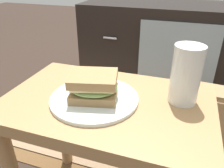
{
  "coord_description": "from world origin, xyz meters",
  "views": [
    {
      "loc": [
        0.18,
        -0.48,
        0.78
      ],
      "look_at": [
        0.01,
        0.0,
        0.51
      ],
      "focal_mm": 35.96,
      "sensor_mm": 36.0,
      "label": 1
    }
  ],
  "objects_px": {
    "tv_cabinet": "(160,50)",
    "paper_bag": "(202,120)",
    "plate": "(94,98)",
    "beer_glass": "(186,76)",
    "sandwich_front": "(94,86)"
  },
  "relations": [
    {
      "from": "plate",
      "to": "paper_bag",
      "type": "relative_size",
      "value": 0.74
    },
    {
      "from": "beer_glass",
      "to": "plate",
      "type": "bearing_deg",
      "value": -162.05
    },
    {
      "from": "sandwich_front",
      "to": "beer_glass",
      "type": "distance_m",
      "value": 0.23
    },
    {
      "from": "plate",
      "to": "beer_glass",
      "type": "distance_m",
      "value": 0.24
    },
    {
      "from": "tv_cabinet",
      "to": "plate",
      "type": "height_order",
      "value": "tv_cabinet"
    },
    {
      "from": "sandwich_front",
      "to": "beer_glass",
      "type": "bearing_deg",
      "value": 17.95
    },
    {
      "from": "beer_glass",
      "to": "paper_bag",
      "type": "xyz_separation_m",
      "value": [
        0.11,
        0.37,
        -0.38
      ]
    },
    {
      "from": "sandwich_front",
      "to": "paper_bag",
      "type": "xyz_separation_m",
      "value": [
        0.33,
        0.44,
        -0.35
      ]
    },
    {
      "from": "sandwich_front",
      "to": "paper_bag",
      "type": "relative_size",
      "value": 0.47
    },
    {
      "from": "beer_glass",
      "to": "paper_bag",
      "type": "distance_m",
      "value": 0.54
    },
    {
      "from": "sandwich_front",
      "to": "beer_glass",
      "type": "xyz_separation_m",
      "value": [
        0.22,
        0.07,
        0.03
      ]
    },
    {
      "from": "plate",
      "to": "sandwich_front",
      "type": "height_order",
      "value": "sandwich_front"
    },
    {
      "from": "tv_cabinet",
      "to": "beer_glass",
      "type": "relative_size",
      "value": 6.27
    },
    {
      "from": "sandwich_front",
      "to": "paper_bag",
      "type": "height_order",
      "value": "sandwich_front"
    },
    {
      "from": "tv_cabinet",
      "to": "paper_bag",
      "type": "xyz_separation_m",
      "value": [
        0.28,
        -0.52,
        -0.13
      ]
    }
  ]
}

